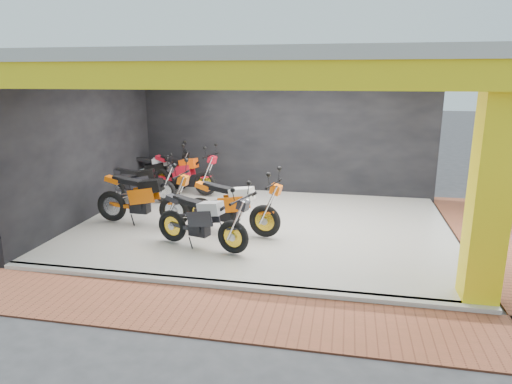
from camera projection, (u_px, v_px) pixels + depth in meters
The scene contains 17 objects.
ground at pixel (243, 264), 8.24m from camera, with size 80.00×80.00×0.00m, color #2D2D30.
showroom_floor at pixel (263, 226), 10.13m from camera, with size 8.00×6.00×0.10m, color white.
showroom_ceiling at pixel (264, 60), 9.25m from camera, with size 8.40×6.40×0.20m, color beige.
back_wall at pixel (284, 133), 12.65m from camera, with size 8.20×0.20×3.50m, color black.
left_wall at pixel (88, 145), 10.49m from camera, with size 0.20×6.20×3.50m, color black.
corner_column at pixel (490, 190), 6.38m from camera, with size 0.50×0.50×3.50m, color yellow.
header_beam_front at pixel (225, 75), 6.47m from camera, with size 8.40×0.30×0.40m, color yellow.
header_beam_right at pixel (473, 75), 8.56m from camera, with size 0.30×6.40×0.40m, color yellow.
floor_kerb at pixel (228, 286), 7.26m from camera, with size 8.00×0.20×0.10m, color white.
paver_front at pixel (214, 312), 6.53m from camera, with size 9.00×1.40×0.03m, color brown.
paver_right at pixel (496, 243), 9.22m from camera, with size 1.40×7.00×0.03m, color brown.
moto_hero at pixel (265, 205), 9.08m from camera, with size 2.25×0.83×1.38m, color #FF660A, non-canonical shape.
moto_row_a at pixel (233, 221), 8.24m from camera, with size 2.12×0.78×1.30m, color black, non-canonical shape.
moto_row_b at pixel (174, 196), 9.74m from camera, with size 2.31×0.86×1.41m, color #DF5D09, non-canonical shape.
moto_row_c at pixel (205, 172), 12.30m from camera, with size 2.24×0.83×1.37m, color red, non-canonical shape.
moto_row_d at pixel (164, 180), 11.63m from camera, with size 1.98×0.73×1.21m, color black, non-canonical shape.
moto_row_e at pixel (178, 167), 12.95m from camera, with size 2.18×0.81×1.34m, color black, non-canonical shape.
Camera 1 is at (1.75, -7.46, 3.30)m, focal length 32.00 mm.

